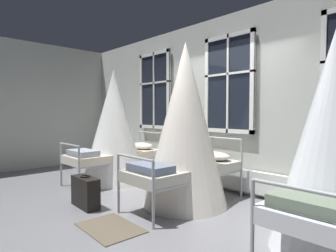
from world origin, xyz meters
TOP-DOWN VIEW (x-y plane):
  - ground at (0.00, 0.00)m, footprint 17.12×17.12m
  - back_wall_with_windows at (0.00, 1.39)m, footprint 8.93×0.10m
  - window_bank at (-0.00, 1.27)m, footprint 4.99×0.10m
  - cot_first at (-1.95, 0.19)m, footprint 1.27×1.91m
  - cot_second at (0.00, 0.19)m, footprint 1.27×1.91m
  - rug_second at (0.00, -1.11)m, footprint 0.82×0.59m
  - suitcase_dark at (-0.90, -0.97)m, footprint 0.57×0.23m

SIDE VIEW (x-z plane):
  - ground at x=0.00m, z-range 0.00..0.00m
  - rug_second at x=0.00m, z-range 0.00..0.01m
  - suitcase_dark at x=-0.90m, z-range -0.01..0.46m
  - cot_first at x=-1.95m, z-range -0.04..2.20m
  - window_bank at x=0.00m, z-range -0.26..2.41m
  - cot_second at x=0.00m, z-range -0.05..2.38m
  - back_wall_with_windows at x=0.00m, z-range 0.00..3.10m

